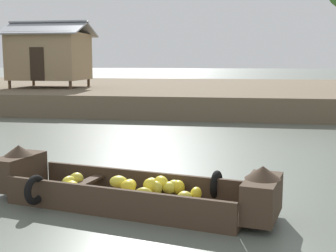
# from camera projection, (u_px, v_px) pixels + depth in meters

# --- Properties ---
(ground_plane) EXTENTS (300.00, 300.00, 0.00)m
(ground_plane) POSITION_uv_depth(u_px,v_px,m) (188.00, 149.00, 13.02)
(ground_plane) COLOR #596056
(riverbank_strip) EXTENTS (160.00, 20.00, 1.04)m
(riverbank_strip) POSITION_uv_depth(u_px,v_px,m) (219.00, 93.00, 28.47)
(riverbank_strip) COLOR brown
(riverbank_strip) RESTS_ON ground
(banana_boat) EXTENTS (5.28, 2.16, 0.94)m
(banana_boat) POSITION_uv_depth(u_px,v_px,m) (128.00, 189.00, 7.82)
(banana_boat) COLOR #3D2D21
(banana_boat) RESTS_ON ground
(stilt_house_mid_left) EXTENTS (4.64, 3.79, 3.76)m
(stilt_house_mid_left) POSITION_uv_depth(u_px,v_px,m) (50.00, 55.00, 25.57)
(stilt_house_mid_left) COLOR #4C3826
(stilt_house_mid_left) RESTS_ON riverbank_strip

